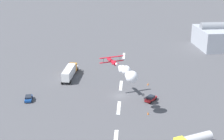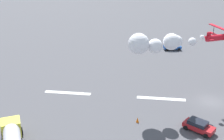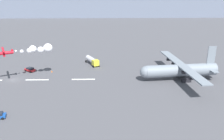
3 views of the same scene
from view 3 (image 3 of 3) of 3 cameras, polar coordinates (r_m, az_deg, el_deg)
The scene contains 9 objects.
ground_plane at distance 89.82m, azimuth -22.04°, elevation -2.20°, with size 440.00×440.00×0.00m, color #4C4C51.
runway_stripe_3 at distance 87.35m, azimuth -17.16°, elevation -2.21°, with size 8.00×0.90×0.01m, color white.
runway_stripe_4 at distance 84.46m, azimuth -6.73°, elevation -2.19°, with size 8.00×0.90×0.01m, color white.
mountain_ridge_distant at distance 252.11m, azimuth -9.06°, elevation 14.29°, with size 396.00×16.00×19.18m, color slate.
cargo_transport_plane at distance 85.40m, azimuth 15.14°, elevation -0.01°, with size 26.64×35.74×11.42m.
stunt_biplane_red at distance 85.98m, azimuth -17.18°, elevation 4.67°, with size 17.48×10.71×3.10m.
fuel_tanker_truck at distance 99.30m, azimuth -4.66°, elevation 2.25°, with size 6.26×8.90×2.90m.
airport_staff_sedan at distance 96.32m, azimuth -18.69°, elevation 0.14°, with size 4.46×3.76×1.52m.
traffic_cone_far at distance 93.36m, azimuth -13.94°, elevation -0.27°, with size 0.44×0.44×0.75m, color orange.
Camera 3 is at (31.50, -78.27, 30.81)m, focal length 39.00 mm.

